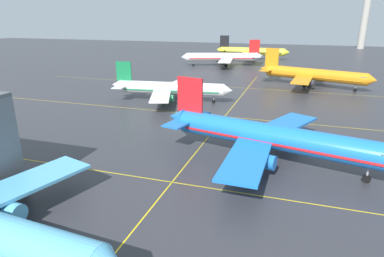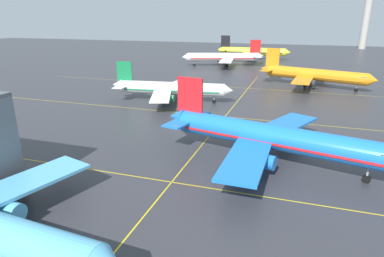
{
  "view_description": "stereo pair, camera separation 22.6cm",
  "coord_description": "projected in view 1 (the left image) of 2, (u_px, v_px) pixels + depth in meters",
  "views": [
    {
      "loc": [
        16.17,
        -7.33,
        23.0
      ],
      "look_at": [
        -1.21,
        46.57,
        3.9
      ],
      "focal_mm": 31.15,
      "sensor_mm": 36.0,
      "label": 1
    },
    {
      "loc": [
        16.39,
        -7.26,
        23.0
      ],
      "look_at": [
        -1.21,
        46.57,
        3.9
      ],
      "focal_mm": 31.15,
      "sensor_mm": 36.0,
      "label": 2
    }
  ],
  "objects": [
    {
      "name": "taxiway_markings",
      "position": [
        205.0,
        141.0,
        64.56
      ],
      "size": [
        154.65,
        155.16,
        0.01
      ],
      "color": "yellow",
      "rests_on": "ground"
    },
    {
      "name": "airliner_far_left_stand",
      "position": [
        312.0,
        75.0,
        113.54
      ],
      "size": [
        38.4,
        32.82,
        12.22
      ],
      "color": "orange",
      "rests_on": "ground"
    },
    {
      "name": "airliner_far_right_stand",
      "position": [
        223.0,
        57.0,
        161.63
      ],
      "size": [
        38.92,
        33.3,
        12.43
      ],
      "color": "white",
      "rests_on": "ground"
    },
    {
      "name": "control_tower",
      "position": [
        366.0,
        13.0,
        241.23
      ],
      "size": [
        8.82,
        8.82,
        44.39
      ],
      "color": "#ADA89E",
      "rests_on": "ground"
    },
    {
      "name": "airliner_third_row",
      "position": [
        170.0,
        88.0,
        93.9
      ],
      "size": [
        35.16,
        30.1,
        10.93
      ],
      "color": "white",
      "rests_on": "ground"
    },
    {
      "name": "airliner_second_row",
      "position": [
        271.0,
        137.0,
        54.34
      ],
      "size": [
        40.49,
        34.43,
        12.7
      ],
      "color": "blue",
      "rests_on": "ground"
    },
    {
      "name": "airliner_distant_taxiway",
      "position": [
        251.0,
        51.0,
        186.79
      ],
      "size": [
        40.91,
        35.43,
        12.77
      ],
      "color": "yellow",
      "rests_on": "ground"
    }
  ]
}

